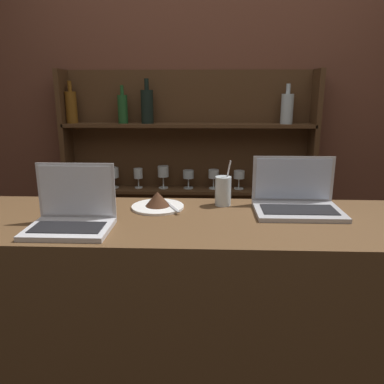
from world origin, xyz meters
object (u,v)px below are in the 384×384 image
(water_glass, at_px, (223,191))
(cake_plate, at_px, (158,202))
(laptop_far, at_px, (296,200))
(laptop_near, at_px, (72,214))

(water_glass, bearing_deg, cake_plate, -168.89)
(laptop_far, distance_m, water_glass, 0.31)
(laptop_near, distance_m, cake_plate, 0.37)
(laptop_near, xyz_separation_m, water_glass, (0.56, 0.30, 0.01))
(cake_plate, xyz_separation_m, water_glass, (0.28, 0.05, 0.04))
(cake_plate, height_order, water_glass, water_glass)
(laptop_far, height_order, water_glass, laptop_far)
(laptop_near, xyz_separation_m, laptop_far, (0.85, 0.24, -0.01))
(cake_plate, bearing_deg, laptop_near, -138.07)
(laptop_near, xyz_separation_m, cake_plate, (0.28, 0.25, -0.03))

